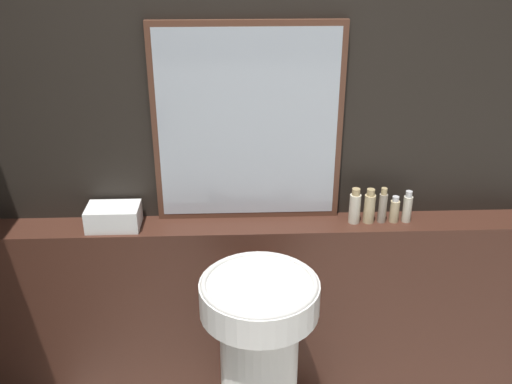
# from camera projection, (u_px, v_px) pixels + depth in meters

# --- Properties ---
(wall_back) EXTENTS (8.00, 0.06, 2.50)m
(wall_back) POSITION_uv_depth(u_px,v_px,m) (257.00, 148.00, 2.53)
(wall_back) COLOR black
(wall_back) RESTS_ON ground_plane
(vanity_counter) EXTENTS (2.58, 0.19, 0.93)m
(vanity_counter) POSITION_uv_depth(u_px,v_px,m) (258.00, 309.00, 2.75)
(vanity_counter) COLOR #422319
(vanity_counter) RESTS_ON ground_plane
(pedestal_sink) EXTENTS (0.47, 0.47, 0.91)m
(pedestal_sink) POSITION_uv_depth(u_px,v_px,m) (259.00, 360.00, 2.34)
(pedestal_sink) COLOR white
(pedestal_sink) RESTS_ON ground_plane
(mirror) EXTENTS (0.82, 0.03, 0.88)m
(mirror) POSITION_uv_depth(u_px,v_px,m) (248.00, 125.00, 2.44)
(mirror) COLOR #563323
(mirror) RESTS_ON vanity_counter
(towel_stack) EXTENTS (0.23, 0.15, 0.10)m
(towel_stack) POSITION_uv_depth(u_px,v_px,m) (114.00, 217.00, 2.51)
(towel_stack) COLOR white
(towel_stack) RESTS_ON vanity_counter
(shampoo_bottle) EXTENTS (0.05, 0.05, 0.17)m
(shampoo_bottle) POSITION_uv_depth(u_px,v_px,m) (355.00, 207.00, 2.54)
(shampoo_bottle) COLOR beige
(shampoo_bottle) RESTS_ON vanity_counter
(conditioner_bottle) EXTENTS (0.05, 0.05, 0.16)m
(conditioner_bottle) POSITION_uv_depth(u_px,v_px,m) (369.00, 207.00, 2.54)
(conditioner_bottle) COLOR #C6B284
(conditioner_bottle) RESTS_ON vanity_counter
(lotion_bottle) EXTENTS (0.04, 0.04, 0.17)m
(lotion_bottle) POSITION_uv_depth(u_px,v_px,m) (383.00, 206.00, 2.54)
(lotion_bottle) COLOR gray
(lotion_bottle) RESTS_ON vanity_counter
(body_wash_bottle) EXTENTS (0.04, 0.04, 0.12)m
(body_wash_bottle) POSITION_uv_depth(u_px,v_px,m) (394.00, 210.00, 2.55)
(body_wash_bottle) COLOR #C6B284
(body_wash_bottle) RESTS_ON vanity_counter
(hand_soap_bottle) EXTENTS (0.04, 0.04, 0.15)m
(hand_soap_bottle) POSITION_uv_depth(u_px,v_px,m) (407.00, 207.00, 2.55)
(hand_soap_bottle) COLOR beige
(hand_soap_bottle) RESTS_ON vanity_counter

